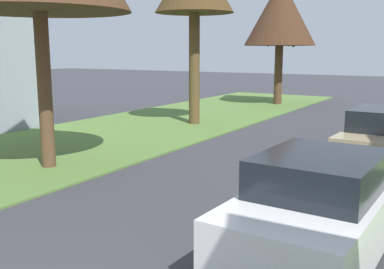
# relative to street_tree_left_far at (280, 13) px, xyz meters

# --- Properties ---
(street_tree_left_far) EXTENTS (4.03, 4.03, 7.04)m
(street_tree_left_far) POSITION_rel_street_tree_left_far_xyz_m (0.00, 0.00, 0.00)
(street_tree_left_far) COLOR #533725
(street_tree_left_far) RESTS_ON grass_verge_left
(parked_sedan_white) EXTENTS (2.09, 4.47, 1.57)m
(parked_sedan_white) POSITION_rel_street_tree_left_far_xyz_m (7.58, -18.21, -4.47)
(parked_sedan_white) COLOR white
(parked_sedan_white) RESTS_ON ground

